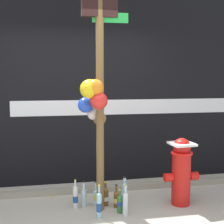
% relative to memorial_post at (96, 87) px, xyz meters
% --- Properties ---
extents(building_wall, '(10.00, 0.21, 3.02)m').
position_rel_memorial_post_xyz_m(building_wall, '(-0.17, 1.20, -0.07)').
color(building_wall, black).
rests_on(building_wall, ground_plane).
extents(curb_strip, '(8.00, 0.12, 0.08)m').
position_rel_memorial_post_xyz_m(curb_strip, '(-0.17, 0.65, -1.54)').
color(curb_strip, gray).
rests_on(curb_strip, ground_plane).
extents(memorial_post, '(0.62, 0.46, 2.78)m').
position_rel_memorial_post_xyz_m(memorial_post, '(0.00, 0.00, 0.00)').
color(memorial_post, brown).
rests_on(memorial_post, ground_plane).
extents(fire_hydrant, '(0.47, 0.33, 0.90)m').
position_rel_memorial_post_xyz_m(fire_hydrant, '(1.13, -0.02, -1.11)').
color(fire_hydrant, red).
rests_on(fire_hydrant, ground_plane).
extents(bottle_0, '(0.07, 0.07, 0.34)m').
position_rel_memorial_post_xyz_m(bottle_0, '(-0.15, 0.16, -1.44)').
color(bottle_0, '#B2DBEA').
rests_on(bottle_0, ground_plane).
extents(bottle_1, '(0.08, 0.08, 0.40)m').
position_rel_memorial_post_xyz_m(bottle_1, '(0.38, 0.07, -1.40)').
color(bottle_1, '#93CCE0').
rests_on(bottle_1, ground_plane).
extents(bottle_2, '(0.08, 0.08, 0.33)m').
position_rel_memorial_post_xyz_m(bottle_2, '(0.13, 0.13, -1.45)').
color(bottle_2, brown).
rests_on(bottle_2, ground_plane).
extents(bottle_3, '(0.07, 0.07, 0.30)m').
position_rel_memorial_post_xyz_m(bottle_3, '(0.27, -0.13, -1.45)').
color(bottle_3, '#337038').
rests_on(bottle_3, ground_plane).
extents(bottle_4, '(0.07, 0.07, 0.41)m').
position_rel_memorial_post_xyz_m(bottle_4, '(-0.00, -0.21, -1.42)').
color(bottle_4, '#93CCE0').
rests_on(bottle_4, ground_plane).
extents(bottle_5, '(0.08, 0.08, 0.32)m').
position_rel_memorial_post_xyz_m(bottle_5, '(0.01, 0.17, -1.46)').
color(bottle_5, '#B2DBEA').
rests_on(bottle_5, ground_plane).
extents(bottle_6, '(0.07, 0.07, 0.38)m').
position_rel_memorial_post_xyz_m(bottle_6, '(-0.26, 0.12, -1.43)').
color(bottle_6, silver).
rests_on(bottle_6, ground_plane).
extents(bottle_7, '(0.06, 0.06, 0.39)m').
position_rel_memorial_post_xyz_m(bottle_7, '(0.32, -0.22, -1.42)').
color(bottle_7, silver).
rests_on(bottle_7, ground_plane).
extents(bottle_8, '(0.07, 0.07, 0.30)m').
position_rel_memorial_post_xyz_m(bottle_8, '(0.26, 0.05, -1.46)').
color(bottle_8, brown).
rests_on(bottle_8, ground_plane).
extents(litter_0, '(0.14, 0.11, 0.01)m').
position_rel_memorial_post_xyz_m(litter_0, '(1.39, 0.29, -1.57)').
color(litter_0, '#8C99B2').
rests_on(litter_0, ground_plane).
extents(litter_1, '(0.08, 0.12, 0.01)m').
position_rel_memorial_post_xyz_m(litter_1, '(-0.57, 0.59, -1.57)').
color(litter_1, tan).
rests_on(litter_1, ground_plane).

